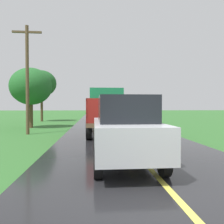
# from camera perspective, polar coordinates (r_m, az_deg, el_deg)

# --- Properties ---
(ground_plane) EXTENTS (200.00, 200.00, 0.00)m
(ground_plane) POSITION_cam_1_polar(r_m,az_deg,el_deg) (4.06, 18.61, -23.60)
(ground_plane) COLOR #336B2D
(road_surface) EXTENTS (6.40, 120.00, 0.08)m
(road_surface) POSITION_cam_1_polar(r_m,az_deg,el_deg) (4.04, 18.61, -23.09)
(road_surface) COLOR #232326
(road_surface) RESTS_ON ground
(centre_line) EXTENTS (0.14, 108.00, 0.01)m
(centre_line) POSITION_cam_1_polar(r_m,az_deg,el_deg) (4.03, 18.62, -22.53)
(centre_line) COLOR #E0D64C
(centre_line) RESTS_ON road_surface
(banana_truck_near) EXTENTS (2.38, 5.82, 2.80)m
(banana_truck_near) POSITION_cam_1_polar(r_m,az_deg,el_deg) (13.39, -1.34, 0.33)
(banana_truck_near) COLOR #2D2D30
(banana_truck_near) RESTS_ON road_surface
(banana_truck_far) EXTENTS (2.38, 5.81, 2.80)m
(banana_truck_far) POSITION_cam_1_polar(r_m,az_deg,el_deg) (25.54, -3.41, 0.84)
(banana_truck_far) COLOR #2D2D30
(banana_truck_far) RESTS_ON road_surface
(utility_pole_roadside) EXTENTS (1.76, 0.20, 6.68)m
(utility_pole_roadside) POSITION_cam_1_polar(r_m,az_deg,el_deg) (14.71, -20.99, 8.65)
(utility_pole_roadside) COLOR brown
(utility_pole_roadside) RESTS_ON ground
(roadside_tree_near_left) EXTENTS (3.30, 3.30, 4.83)m
(roadside_tree_near_left) POSITION_cam_1_polar(r_m,az_deg,el_deg) (19.05, -20.15, 6.19)
(roadside_tree_near_left) COLOR #4C3823
(roadside_tree_near_left) RESTS_ON ground
(roadside_tree_mid_right) EXTENTS (3.37, 3.37, 5.93)m
(roadside_tree_mid_right) POSITION_cam_1_polar(r_m,az_deg,el_deg) (27.14, -17.69, 6.98)
(roadside_tree_mid_right) COLOR #4C3823
(roadside_tree_mid_right) RESTS_ON ground
(following_car) EXTENTS (1.74, 4.10, 1.92)m
(following_car) POSITION_cam_1_polar(r_m,az_deg,el_deg) (6.32, 3.20, -4.43)
(following_car) COLOR #B7BABF
(following_car) RESTS_ON road_surface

